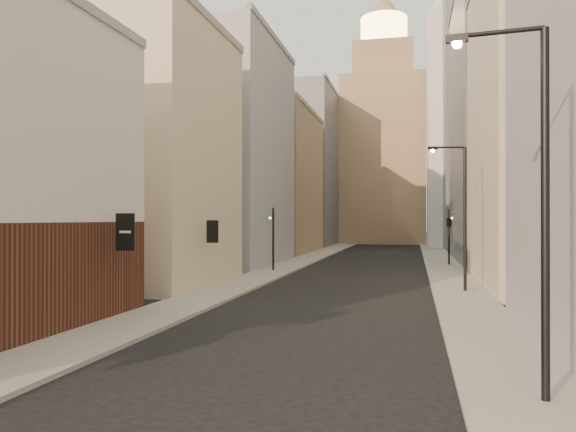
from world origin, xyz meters
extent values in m
cube|color=gray|center=(-6.50, 55.00, 0.07)|extent=(3.00, 140.00, 0.15)
cube|color=gray|center=(6.50, 55.00, 0.07)|extent=(3.00, 140.00, 0.15)
cube|color=black|center=(-7.30, 14.00, 3.60)|extent=(0.80, 0.08, 1.50)
cube|color=black|center=(-7.30, 24.00, 3.40)|extent=(0.70, 0.08, 1.30)
cube|color=#C0B092|center=(-12.00, 26.00, 8.00)|extent=(8.00, 12.00, 16.00)
cube|color=gray|center=(-12.00, 42.00, 10.00)|extent=(8.00, 16.00, 20.00)
cube|color=#927456|center=(-12.00, 60.00, 8.50)|extent=(8.00, 18.00, 17.00)
cube|color=gray|center=(-12.00, 80.00, 12.00)|extent=(8.00, 20.00, 24.00)
cube|color=#C0B092|center=(12.00, 30.00, 10.00)|extent=(8.00, 16.00, 20.00)
cube|color=gray|center=(12.00, 50.00, 13.00)|extent=(8.00, 20.00, 26.00)
cube|color=gray|center=(18.00, 78.00, 25.00)|extent=(20.00, 22.00, 50.00)
cube|color=#927456|center=(-1.00, 92.00, 14.00)|extent=(14.00, 14.00, 28.00)
cube|color=#927456|center=(-1.00, 92.00, 31.00)|extent=(10.00, 10.00, 6.00)
cylinder|color=#FFCC72|center=(-1.00, 92.00, 36.50)|extent=(8.00, 8.00, 5.00)
cone|color=#927456|center=(-1.00, 92.00, 41.00)|extent=(7.00, 7.00, 5.00)
cube|color=silver|center=(10.00, 78.00, 17.00)|extent=(8.00, 8.00, 34.00)
cylinder|color=silver|center=(10.00, 78.00, 35.50)|extent=(6.00, 6.00, 3.00)
cylinder|color=black|center=(6.81, 6.70, 4.16)|extent=(0.18, 0.18, 8.32)
cylinder|color=black|center=(5.89, 6.80, 8.32)|extent=(1.85, 0.32, 0.11)
cube|color=black|center=(4.97, 6.90, 8.27)|extent=(0.53, 0.26, 0.17)
sphere|color=#FE993F|center=(4.97, 6.90, 8.15)|extent=(0.22, 0.22, 0.22)
cylinder|color=black|center=(6.79, 25.96, 4.05)|extent=(0.18, 0.18, 8.09)
cylinder|color=black|center=(5.91, 25.74, 8.09)|extent=(1.77, 0.55, 0.11)
cube|color=black|center=(5.04, 25.52, 8.05)|extent=(0.53, 0.31, 0.16)
sphere|color=#FE993F|center=(5.04, 25.52, 7.93)|extent=(0.22, 0.22, 0.22)
cylinder|color=black|center=(-6.64, 35.70, 2.50)|extent=(0.16, 0.16, 5.00)
imported|color=black|center=(-6.64, 35.70, 4.20)|extent=(0.44, 0.44, 1.20)
sphere|color=#19E533|center=(-6.89, 35.70, 4.20)|extent=(0.16, 0.16, 0.16)
cylinder|color=black|center=(7.02, 44.38, 2.50)|extent=(0.16, 0.16, 5.00)
imported|color=black|center=(7.02, 44.38, 4.20)|extent=(0.87, 0.87, 1.58)
sphere|color=#19E533|center=(7.27, 44.38, 4.20)|extent=(0.16, 0.16, 0.16)
camera|label=1|loc=(3.99, -6.51, 4.12)|focal=35.00mm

